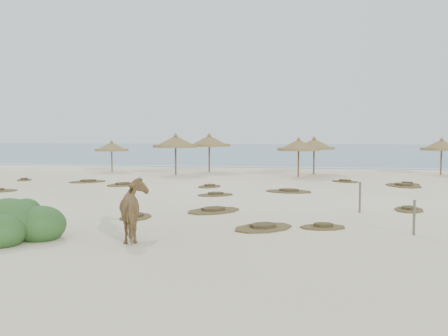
% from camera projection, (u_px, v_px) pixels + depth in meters
% --- Properties ---
extents(ground, '(160.00, 160.00, 0.00)m').
position_uv_depth(ground, '(206.00, 209.00, 20.50)').
color(ground, '#F6E6CA').
rests_on(ground, ground).
extents(ocean, '(200.00, 100.00, 0.01)m').
position_uv_depth(ocean, '(291.00, 150.00, 94.09)').
color(ocean, '#265373').
rests_on(ocean, ground).
extents(foam_line, '(70.00, 0.60, 0.01)m').
position_uv_depth(foam_line, '(267.00, 167.00, 46.01)').
color(foam_line, white).
rests_on(foam_line, ground).
extents(palapa_0, '(2.88, 2.88, 2.58)m').
position_uv_depth(palapa_0, '(112.00, 147.00, 40.65)').
color(palapa_0, brown).
rests_on(palapa_0, ground).
extents(palapa_1, '(4.36, 4.36, 3.16)m').
position_uv_depth(palapa_1, '(176.00, 142.00, 37.25)').
color(palapa_1, brown).
rests_on(palapa_1, ground).
extents(palapa_2, '(4.32, 4.32, 3.17)m').
position_uv_depth(palapa_2, '(209.00, 142.00, 40.11)').
color(palapa_2, brown).
rests_on(palapa_2, ground).
extents(palapa_3, '(3.64, 3.64, 2.89)m').
position_uv_depth(palapa_3, '(299.00, 146.00, 35.72)').
color(palapa_3, brown).
rests_on(palapa_3, ground).
extents(palapa_4, '(3.71, 3.71, 2.92)m').
position_uv_depth(palapa_4, '(314.00, 145.00, 37.88)').
color(palapa_4, brown).
rests_on(palapa_4, ground).
extents(palapa_5, '(3.15, 3.15, 2.84)m').
position_uv_depth(palapa_5, '(442.00, 146.00, 37.26)').
color(palapa_5, brown).
rests_on(palapa_5, ground).
extents(horse, '(1.76, 2.32, 1.78)m').
position_uv_depth(horse, '(136.00, 209.00, 14.64)').
color(horse, '#9B7B46').
rests_on(horse, ground).
extents(fence_post_near, '(0.11, 0.11, 1.09)m').
position_uv_depth(fence_post_near, '(414.00, 218.00, 15.29)').
color(fence_post_near, brown).
rests_on(fence_post_near, ground).
extents(fence_post_far, '(0.10, 0.10, 1.22)m').
position_uv_depth(fence_post_far, '(360.00, 197.00, 19.59)').
color(fence_post_far, brown).
rests_on(fence_post_far, ground).
extents(bush, '(3.16, 2.79, 1.42)m').
position_uv_depth(bush, '(10.00, 224.00, 14.65)').
color(bush, '#325E28').
rests_on(bush, ground).
extents(scrub_1, '(2.21, 2.72, 0.16)m').
position_uv_depth(scrub_1, '(123.00, 184.00, 29.98)').
color(scrub_1, brown).
rests_on(scrub_1, ground).
extents(scrub_2, '(2.24, 2.07, 0.16)m').
position_uv_depth(scrub_2, '(215.00, 194.00, 25.09)').
color(scrub_2, brown).
rests_on(scrub_2, ground).
extents(scrub_3, '(2.67, 1.93, 0.16)m').
position_uv_depth(scrub_3, '(289.00, 191.00, 26.55)').
color(scrub_3, brown).
rests_on(scrub_3, ground).
extents(scrub_4, '(1.40, 1.90, 0.16)m').
position_uv_depth(scrub_4, '(409.00, 209.00, 20.21)').
color(scrub_4, brown).
rests_on(scrub_4, ground).
extents(scrub_5, '(2.59, 3.23, 0.16)m').
position_uv_depth(scrub_5, '(403.00, 185.00, 29.48)').
color(scrub_5, brown).
rests_on(scrub_5, ground).
extents(scrub_6, '(2.82, 2.75, 0.16)m').
position_uv_depth(scrub_6, '(88.00, 181.00, 31.89)').
color(scrub_6, brown).
rests_on(scrub_6, ground).
extents(scrub_7, '(2.26, 2.16, 0.16)m').
position_uv_depth(scrub_7, '(345.00, 181.00, 31.98)').
color(scrub_7, brown).
rests_on(scrub_7, ground).
extents(scrub_8, '(1.39, 1.65, 0.16)m').
position_uv_depth(scrub_8, '(24.00, 180.00, 33.07)').
color(scrub_8, brown).
rests_on(scrub_8, ground).
extents(scrub_9, '(2.72, 2.84, 0.16)m').
position_uv_depth(scrub_9, '(214.00, 210.00, 19.93)').
color(scrub_9, brown).
rests_on(scrub_9, ground).
extents(scrub_10, '(1.81, 1.54, 0.16)m').
position_uv_depth(scrub_10, '(407.00, 184.00, 30.49)').
color(scrub_10, brown).
rests_on(scrub_10, ground).
extents(scrub_11, '(1.11, 1.69, 0.16)m').
position_uv_depth(scrub_11, '(136.00, 217.00, 18.43)').
color(scrub_11, brown).
rests_on(scrub_11, ground).
extents(scrub_12, '(1.74, 1.37, 0.16)m').
position_uv_depth(scrub_12, '(323.00, 227.00, 16.45)').
color(scrub_12, brown).
rests_on(scrub_12, ground).
extents(scrub_13, '(1.64, 2.05, 0.16)m').
position_uv_depth(scrub_13, '(210.00, 186.00, 29.01)').
color(scrub_13, brown).
rests_on(scrub_13, ground).
extents(scrub_14, '(2.54, 2.59, 0.16)m').
position_uv_depth(scrub_14, '(263.00, 227.00, 16.34)').
color(scrub_14, brown).
rests_on(scrub_14, ground).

